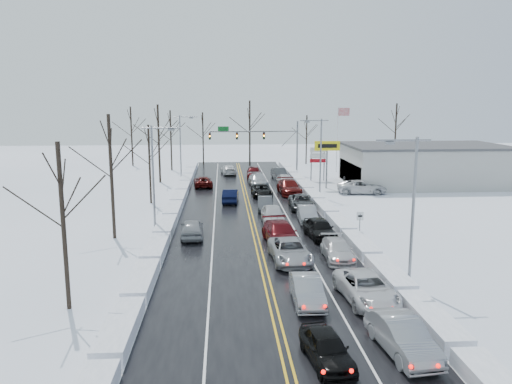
{
  "coord_description": "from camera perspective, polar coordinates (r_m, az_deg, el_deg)",
  "views": [
    {
      "loc": [
        -2.64,
        -45.92,
        11.07
      ],
      "look_at": [
        0.47,
        0.35,
        2.5
      ],
      "focal_mm": 35.0,
      "sensor_mm": 36.0,
      "label": 1
    }
  ],
  "objects": [
    {
      "name": "queued_car_8",
      "position": [
        71.71,
        -0.25,
        1.59
      ],
      "size": [
        2.22,
        5.12,
        1.72
      ],
      "primitive_type": "imported",
      "rotation": [
        0.0,
        0.0,
        -0.04
      ],
      "color": "#49090D",
      "rests_on": "ground"
    },
    {
      "name": "tree_far_d",
      "position": [
        87.8,
        5.81,
        7.07
      ],
      "size": [
        3.4,
        3.4,
        8.5
      ],
      "color": "#2D231C",
      "rests_on": "ground"
    },
    {
      "name": "tree_left_e",
      "position": [
        80.46,
        -9.73,
        7.16
      ],
      "size": [
        3.8,
        3.8,
        9.5
      ],
      "color": "#2D231C",
      "rests_on": "ground"
    },
    {
      "name": "queued_car_10",
      "position": [
        29.21,
        12.45,
        -12.06
      ],
      "size": [
        2.94,
        5.65,
        1.52
      ],
      "primitive_type": "imported",
      "rotation": [
        0.0,
        0.0,
        0.08
      ],
      "color": "silver",
      "rests_on": "ground"
    },
    {
      "name": "parked_car_1",
      "position": [
        64.79,
        13.78,
        0.33
      ],
      "size": [
        2.5,
        5.65,
        1.61
      ],
      "primitive_type": "imported",
      "rotation": [
        0.0,
        0.0,
        -0.04
      ],
      "color": "#3D3F42",
      "rests_on": "ground"
    },
    {
      "name": "tree_left_d",
      "position": [
        68.56,
        -11.1,
        7.15
      ],
      "size": [
        4.2,
        4.2,
        10.5
      ],
      "color": "#2D231C",
      "rests_on": "ground"
    },
    {
      "name": "traffic_signal_mast",
      "position": [
        74.37,
        0.87,
        6.16
      ],
      "size": [
        13.28,
        0.39,
        8.0
      ],
      "color": "slate",
      "rests_on": "ground"
    },
    {
      "name": "tree_far_b",
      "position": [
        87.12,
        -6.1,
        7.26
      ],
      "size": [
        3.6,
        3.6,
        9.0
      ],
      "color": "#2D231C",
      "rests_on": "ground"
    },
    {
      "name": "flagpole",
      "position": [
        78.15,
        9.4,
        6.56
      ],
      "size": [
        1.87,
        1.2,
        10.0
      ],
      "color": "silver",
      "rests_on": "ground"
    },
    {
      "name": "queued_car_0",
      "position": [
        22.76,
        8.04,
        -18.74
      ],
      "size": [
        2.12,
        4.19,
        1.37
      ],
      "primitive_type": "imported",
      "rotation": [
        0.0,
        0.0,
        0.13
      ],
      "color": "black",
      "rests_on": "ground"
    },
    {
      "name": "streetlight_se",
      "position": [
        30.53,
        17.22,
        -0.88
      ],
      "size": [
        3.2,
        0.25,
        9.0
      ],
      "color": "slate",
      "rests_on": "ground"
    },
    {
      "name": "parked_car_0",
      "position": [
        61.24,
        11.98,
        -0.17
      ],
      "size": [
        6.09,
        3.31,
        1.62
      ],
      "primitive_type": "imported",
      "rotation": [
        0.0,
        0.0,
        1.46
      ],
      "color": "silver",
      "rests_on": "ground"
    },
    {
      "name": "queued_car_1",
      "position": [
        28.45,
        5.83,
        -12.49
      ],
      "size": [
        1.63,
        4.49,
        1.47
      ],
      "primitive_type": "imported",
      "rotation": [
        0.0,
        0.0,
        -0.02
      ],
      "color": "gray",
      "rests_on": "ground"
    },
    {
      "name": "tree_far_c",
      "position": [
        85.12,
        -0.72,
        8.19
      ],
      "size": [
        4.4,
        4.4,
        11.0
      ],
      "color": "#2D231C",
      "rests_on": "ground"
    },
    {
      "name": "parked_car_2",
      "position": [
        71.15,
        10.51,
        1.34
      ],
      "size": [
        2.09,
        4.59,
        1.53
      ],
      "primitive_type": "imported",
      "rotation": [
        0.0,
        0.0,
        3.08
      ],
      "color": "black",
      "rests_on": "ground"
    },
    {
      "name": "queued_car_7",
      "position": [
        65.05,
        0.25,
        0.67
      ],
      "size": [
        2.59,
        5.58,
        1.58
      ],
      "primitive_type": "imported",
      "rotation": [
        0.0,
        0.0,
        0.07
      ],
      "color": "#A5A9AD",
      "rests_on": "ground"
    },
    {
      "name": "streetlight_nw",
      "position": [
        70.39,
        -8.48,
        5.66
      ],
      "size": [
        3.2,
        0.25,
        9.0
      ],
      "color": "slate",
      "rests_on": "ground"
    },
    {
      "name": "queued_car_13",
      "position": [
        46.3,
        5.86,
        -3.42
      ],
      "size": [
        1.79,
        4.57,
        1.48
      ],
      "primitive_type": "imported",
      "rotation": [
        0.0,
        0.0,
        -0.05
      ],
      "color": "gray",
      "rests_on": "ground"
    },
    {
      "name": "speed_limit_sign",
      "position": [
        40.55,
        11.79,
        -3.21
      ],
      "size": [
        0.55,
        0.09,
        2.35
      ],
      "color": "slate",
      "rests_on": "ground"
    },
    {
      "name": "oncoming_car_2",
      "position": [
        75.52,
        -3.17,
        2.03
      ],
      "size": [
        2.59,
        5.17,
        1.44
      ],
      "primitive_type": "imported",
      "rotation": [
        0.0,
        0.0,
        3.26
      ],
      "color": "silver",
      "rests_on": "ground"
    },
    {
      "name": "dealership_building",
      "position": [
        69.75,
        18.65,
        2.99
      ],
      "size": [
        20.4,
        12.4,
        5.3
      ],
      "color": "#A8A7A3",
      "rests_on": "ground"
    },
    {
      "name": "tires_plus_sign",
      "position": [
        63.59,
        8.13,
        4.88
      ],
      "size": [
        3.2,
        0.34,
        6.0
      ],
      "color": "slate",
      "rests_on": "ground"
    },
    {
      "name": "queued_car_17",
      "position": [
        70.89,
        2.68,
        1.48
      ],
      "size": [
        2.15,
        4.92,
        1.57
      ],
      "primitive_type": "imported",
      "rotation": [
        0.0,
        0.0,
        0.1
      ],
      "color": "#393B3E",
      "rests_on": "ground"
    },
    {
      "name": "streetlight_ne",
      "position": [
        57.27,
        7.21,
        4.61
      ],
      "size": [
        3.2,
        0.25,
        9.0
      ],
      "color": "slate",
      "rests_on": "ground"
    },
    {
      "name": "ground",
      "position": [
        47.31,
        -0.54,
        -3.06
      ],
      "size": [
        160.0,
        160.0,
        0.0
      ],
      "primitive_type": "plane",
      "color": "white",
      "rests_on": "ground"
    },
    {
      "name": "queued_car_4",
      "position": [
        45.29,
        1.93,
        -3.68
      ],
      "size": [
        2.03,
        4.98,
        1.69
      ],
      "primitive_type": "imported",
      "rotation": [
        0.0,
        0.0,
        -0.01
      ],
      "color": "silver",
      "rests_on": "ground"
    },
    {
      "name": "queued_car_16",
      "position": [
        64.44,
        3.36,
        0.56
      ],
      "size": [
        2.1,
        4.95,
        1.67
      ],
      "primitive_type": "imported",
      "rotation": [
        0.0,
        0.0,
        0.03
      ],
      "color": "silver",
      "rests_on": "ground"
    },
    {
      "name": "tree_left_c",
      "position": [
        54.73,
        -12.13,
        4.86
      ],
      "size": [
        3.4,
        3.4,
        8.5
      ],
      "color": "#2D231C",
      "rests_on": "ground"
    },
    {
      "name": "queued_car_2",
      "position": [
        35.13,
        3.89,
        -7.92
      ],
      "size": [
        2.82,
        5.65,
        1.54
      ],
      "primitive_type": "imported",
      "rotation": [
        0.0,
        0.0,
        0.05
      ],
      "color": "#9A9DA2",
      "rests_on": "ground"
    },
    {
      "name": "queued_car_6",
      "position": [
        58.36,
        0.66,
        -0.47
      ],
      "size": [
        2.32,
        4.93,
        1.36
      ],
      "primitive_type": "imported",
      "rotation": [
        0.0,
        0.0,
        0.01
      ],
      "color": "black",
      "rests_on": "ground"
    },
    {
      "name": "tree_left_a",
      "position": [
        27.65,
        -21.38,
        -0.22
      ],
      "size": [
        3.6,
        3.6,
        9.0
      ],
      "color": "#2D231C",
      "rests_on": "ground"
    },
    {
      "name": "snow_bank_left",
      "position": [
        49.43,
        -9.51,
        -2.62
      ],
      "size": [
        1.46,
        72.0,
        0.78
      ],
      "primitive_type": "cube",
      "color": "white",
      "rests_on": "ground"
    },
    {
      "name": "used_vehicles_sign",
      "position": [
        69.61,
        7.08,
        4.0
      ],
      "size": [
        2.2,
        0.22,
        4.65
      ],
      "color": "slate",
      "rests_on": "ground"
    },
    {
      "name": "queued_car_9",
      "position": [
        24.19,
        16.28,
        -17.21
      ],
      "size": [
        2.22,
        4.97,
        1.58
      ],
      "primitive_type": "imported",
      "rotation": [
        0.0,
        0.0,
        0.12
      ],
      "color": "gray",
      "rests_on": "ground"
    },
    {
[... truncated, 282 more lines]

